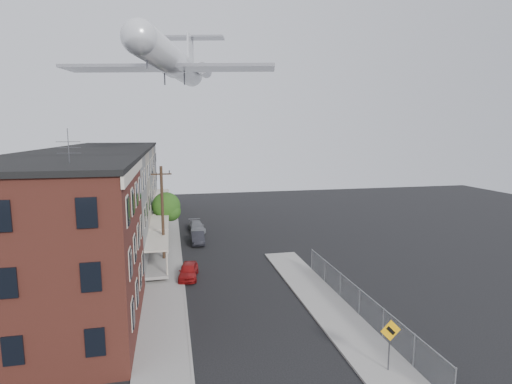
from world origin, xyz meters
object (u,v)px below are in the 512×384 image
utility_pole (163,215)px  car_mid (198,238)px  warning_sign (390,337)px  car_near (188,271)px  street_tree (167,208)px  car_far (197,226)px  airplane (173,62)px

utility_pole → car_mid: utility_pole is taller
warning_sign → car_mid: 26.81m
utility_pole → car_near: 5.83m
street_tree → car_far: (3.35, 1.97, -2.83)m
utility_pole → airplane: size_ratio=0.36×
utility_pole → airplane: 17.35m
street_tree → airplane: (1.14, -0.76, 15.89)m
car_near → warning_sign: bearing=-51.2°
utility_pole → car_mid: bearing=62.4°
street_tree → car_mid: street_tree is taller
utility_pole → street_tree: (0.33, 9.92, -1.22)m
car_far → car_mid: bearing=-96.5°
warning_sign → car_mid: warning_sign is taller
car_far → airplane: 19.05m
warning_sign → utility_pole: 22.25m
car_near → airplane: size_ratio=0.15×
car_mid → car_far: 5.28m
warning_sign → car_mid: bearing=106.8°
street_tree → car_near: 14.00m
car_near → street_tree: bearing=104.9°
street_tree → car_far: size_ratio=1.22×
street_tree → utility_pole: bearing=-91.9°
warning_sign → airplane: airplane is taller
utility_pole → car_far: utility_pole is taller
warning_sign → car_far: size_ratio=0.66×
car_far → airplane: size_ratio=0.17×
warning_sign → car_near: 17.94m
utility_pole → warning_sign: bearing=-59.5°
car_near → airplane: (-0.53, 12.84, 18.72)m
utility_pole → car_far: (3.68, 11.89, -4.06)m
warning_sign → car_far: bearing=103.7°
utility_pole → airplane: bearing=80.9°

